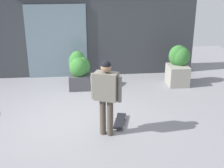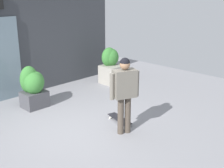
# 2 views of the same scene
# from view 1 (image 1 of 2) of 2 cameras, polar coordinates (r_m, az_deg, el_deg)

# --- Properties ---
(ground_plane) EXTENTS (12.00, 12.00, 0.00)m
(ground_plane) POSITION_cam_1_polar(r_m,az_deg,el_deg) (7.60, -6.11, -5.86)
(ground_plane) COLOR gray
(building_facade) EXTENTS (7.37, 0.31, 3.65)m
(building_facade) POSITION_cam_1_polar(r_m,az_deg,el_deg) (9.88, -6.70, 11.60)
(building_facade) COLOR #383A3F
(building_facade) RESTS_ON ground_plane
(skateboarder) EXTENTS (0.60, 0.42, 1.63)m
(skateboarder) POSITION_cam_1_polar(r_m,az_deg,el_deg) (6.43, -1.03, -1.21)
(skateboarder) COLOR #4C4238
(skateboarder) RESTS_ON ground_plane
(skateboard) EXTENTS (0.39, 0.77, 0.08)m
(skateboard) POSITION_cam_1_polar(r_m,az_deg,el_deg) (7.26, 1.40, -6.57)
(skateboard) COLOR black
(skateboard) RESTS_ON ground_plane
(planter_box_left) EXTENTS (0.60, 0.59, 1.08)m
(planter_box_left) POSITION_cam_1_polar(r_m,az_deg,el_deg) (9.03, -5.85, 2.53)
(planter_box_left) COLOR #47474C
(planter_box_left) RESTS_ON ground_plane
(planter_box_right) EXTENTS (0.64, 0.68, 1.16)m
(planter_box_right) POSITION_cam_1_polar(r_m,az_deg,el_deg) (9.51, 11.80, 3.70)
(planter_box_right) COLOR gray
(planter_box_right) RESTS_ON ground_plane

